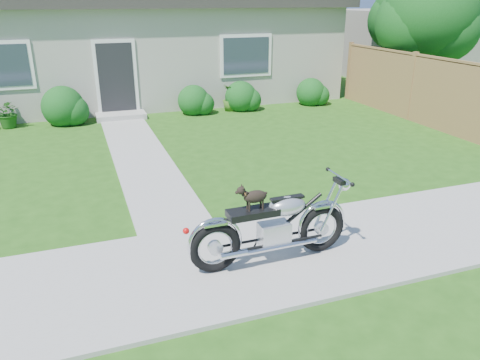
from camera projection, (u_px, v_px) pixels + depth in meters
name	position (u px, v px, depth m)	size (l,w,h in m)	color
ground	(301.00, 250.00, 6.51)	(80.00, 80.00, 0.00)	#235114
sidewalk	(301.00, 248.00, 6.50)	(24.00, 2.20, 0.04)	#9E9B93
walkway	(140.00, 155.00, 10.42)	(1.20, 8.00, 0.03)	#9E9B93
house	(149.00, 33.00, 16.25)	(12.60, 7.03, 4.50)	#BAB5A8
fence	(412.00, 87.00, 13.19)	(0.12, 6.62, 1.90)	#996C44
tree_near	(434.00, 17.00, 14.05)	(2.83, 2.81, 4.30)	#3D2B1C
tree_far	(414.00, 15.00, 17.32)	(2.77, 2.74, 4.19)	#3D2B1C
shrub_row	(152.00, 103.00, 13.63)	(11.01, 1.14, 1.14)	#144D18
potted_plant_left	(6.00, 113.00, 12.46)	(0.75, 0.65, 0.83)	#1B5015
potted_plant_right	(230.00, 98.00, 14.44)	(0.45, 0.45, 0.81)	#355E1A
motorcycle_with_dog	(274.00, 226.00, 6.01)	(2.22, 0.60, 1.11)	black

